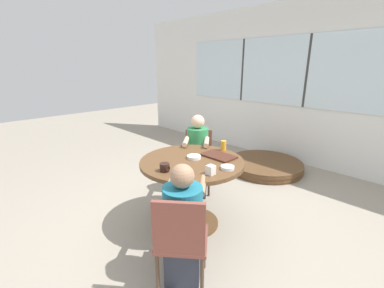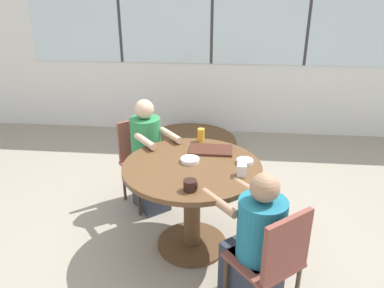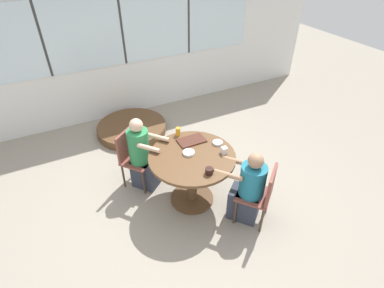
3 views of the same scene
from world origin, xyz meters
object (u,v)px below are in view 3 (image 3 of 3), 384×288
Objects in this scene: chair_for_woman_green_shirt at (132,154)px; bowl_cereal at (218,143)px; person_man_blue_shirt at (248,190)px; juice_glass at (178,132)px; coffee_mug at (209,171)px; milk_carton_small at (224,150)px; chair_for_man_blue_shirt at (262,192)px; person_woman_green_shirt at (142,157)px; folded_table_stack at (132,128)px; bowl_white_shallow at (189,153)px.

bowl_cereal is (1.01, -0.64, 0.28)m from chair_for_woman_green_shirt.
person_man_blue_shirt is 1.22m from juice_glass.
person_man_blue_shirt is 0.61m from coffee_mug.
chair_for_man_blue_shirt is at bearing -70.01° from milk_carton_small.
coffee_mug is 0.84× the size of juice_glass.
chair_for_woman_green_shirt is 1.23m from bowl_cereal.
person_woman_green_shirt reaches higher than chair_for_man_blue_shirt.
coffee_mug is at bearing 110.76° from chair_for_man_blue_shirt.
chair_for_woman_green_shirt is at bearing -90.00° from person_woman_green_shirt.
chair_for_woman_green_shirt is at bearing 119.27° from coffee_mug.
bowl_cereal is 0.11× the size of folded_table_stack.
bowl_white_shallow is at bearing -177.19° from bowl_cereal.
coffee_mug is at bearing 78.05° from person_woman_green_shirt.
person_man_blue_shirt reaches higher than bowl_cereal.
person_man_blue_shirt is at bearing -51.28° from bowl_white_shallow.
juice_glass is 0.72m from milk_carton_small.
coffee_mug is at bearing -90.28° from juice_glass.
juice_glass is 0.45m from bowl_white_shallow.
coffee_mug is (0.62, -1.11, 0.31)m from chair_for_woman_green_shirt.
person_woman_green_shirt reaches higher than juice_glass.
folded_table_stack is at bearing 96.21° from bowl_white_shallow.
person_man_blue_shirt reaches higher than milk_carton_small.
person_man_blue_shirt is 2.73m from folded_table_stack.
person_woman_green_shirt is 1.52m from folded_table_stack.
person_man_blue_shirt is at bearing -83.99° from bowl_cereal.
person_man_blue_shirt is (1.08, -1.30, -0.05)m from chair_for_woman_green_shirt.
bowl_cereal is at bearing 56.13° from person_man_blue_shirt.
milk_carton_small is at bearing 100.57° from person_woman_green_shirt.
folded_table_stack is at bearing 96.24° from coffee_mug.
chair_for_man_blue_shirt is 1.02m from bowl_white_shallow.
chair_for_man_blue_shirt is 0.85m from bowl_cereal.
chair_for_woman_green_shirt is 0.16m from person_woman_green_shirt.
bowl_cereal is (-0.07, 0.65, 0.33)m from person_man_blue_shirt.
coffee_mug is (0.52, -0.98, 0.31)m from person_woman_green_shirt.
juice_glass is (0.62, -0.22, 0.33)m from chair_for_woman_green_shirt.
bowl_white_shallow is (-0.05, 0.44, -0.02)m from coffee_mug.
person_woman_green_shirt is at bearing -99.92° from folded_table_stack.
bowl_white_shallow is 2.11m from folded_table_stack.
chair_for_woman_green_shirt is 5.66× the size of bowl_white_shallow.
person_woman_green_shirt is at bearing 89.91° from chair_for_man_blue_shirt.
person_man_blue_shirt is at bearing -67.08° from juice_glass.
chair_for_woman_green_shirt is 1.33m from milk_carton_small.
bowl_white_shallow is at bearing -96.96° from juice_glass.
bowl_white_shallow is 1.14× the size of bowl_cereal.
folded_table_stack is (-0.65, 1.95, -0.72)m from bowl_cereal.
chair_for_man_blue_shirt is at bearing -73.11° from folded_table_stack.
chair_for_man_blue_shirt is 0.68× the size of folded_table_stack.
bowl_white_shallow is (-0.05, -0.44, -0.04)m from juice_glass.
bowl_cereal is (0.90, -0.51, 0.29)m from person_woman_green_shirt.
bowl_cereal is 2.18m from folded_table_stack.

